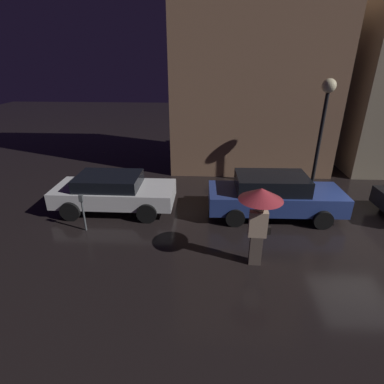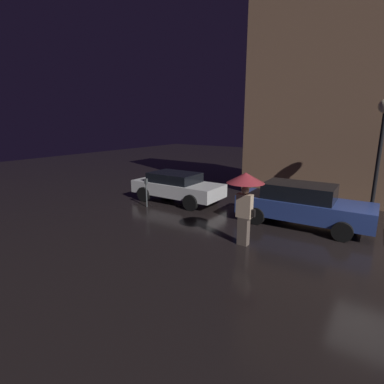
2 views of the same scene
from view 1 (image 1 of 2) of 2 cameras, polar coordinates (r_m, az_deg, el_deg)
ground_plane at (r=10.85m, az=30.68°, el=-7.57°), size 60.00×60.00×0.00m
building_facade_left at (r=14.78m, az=12.01°, el=25.13°), size 7.40×3.00×10.91m
parked_car_white at (r=11.09m, az=-14.71°, el=0.14°), size 4.24×1.95×1.34m
parked_car_blue at (r=10.68m, az=15.33°, el=-0.56°), size 4.60×1.88×1.50m
pedestrian_with_umbrella at (r=7.62m, az=12.84°, el=-2.55°), size 1.11×1.11×2.22m
parking_meter at (r=9.99m, az=-20.10°, el=-3.01°), size 0.12×0.10×1.25m
street_lamp_near at (r=12.61m, az=24.01°, el=14.33°), size 0.51×0.51×4.43m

